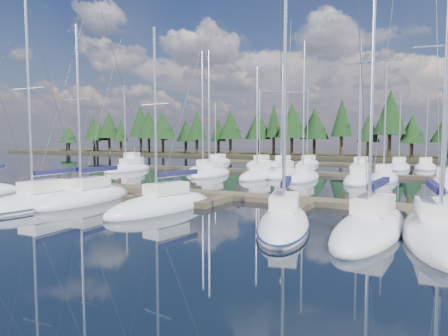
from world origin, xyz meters
The scene contains 13 objects.
ground centered at (0.00, 30.00, 0.00)m, with size 260.00×260.00×0.00m, color black.
far_shore centered at (0.00, 90.00, 0.30)m, with size 220.00×30.00×0.60m, color #302C1B.
main_dock centered at (0.00, 17.36, 0.20)m, with size 44.00×6.13×0.90m.
back_docks centered at (0.00, 49.58, 0.20)m, with size 50.00×21.80×0.40m.
front_sailboat_1 centered at (-9.86, 8.84, 0.28)m, with size 3.64×9.84×14.02m.
front_sailboat_2 centered at (-8.63, 11.73, 0.28)m, with size 3.23×9.07×13.12m.
front_sailboat_3 centered at (-1.85, 11.52, 0.28)m, with size 3.98×9.09×12.02m.
front_sailboat_4 centered at (6.70, 10.06, 0.28)m, with size 4.56×8.76×12.26m.
front_sailboat_5 centered at (10.70, 11.16, 0.29)m, with size 3.55×10.26×14.55m.
front_sailboat_6 centered at (13.53, 10.98, 0.29)m, with size 4.00×10.01×15.29m.
back_sailboat_rows centered at (-0.26, 44.57, 0.26)m, with size 48.23×32.33×16.50m.
motor_yacht_left centered at (-25.42, 36.81, 0.46)m, with size 5.57×8.59×4.07m.
tree_line centered at (-1.14, 80.19, 7.35)m, with size 188.63×11.79×13.78m.
Camera 1 is at (13.05, -8.87, 4.55)m, focal length 32.00 mm.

